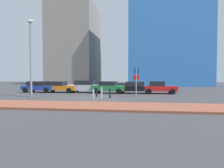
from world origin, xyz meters
TOP-DOWN VIEW (x-y plane):
  - ground_plane at (0.00, 0.00)m, footprint 120.00×120.00m
  - sidewalk_brick at (0.00, -5.81)m, footprint 40.00×3.72m
  - parked_car_blue at (-8.65, 5.84)m, footprint 4.34×2.16m
  - parked_car_orange at (-5.89, 6.01)m, footprint 4.53×2.24m
  - parked_car_silver at (-2.52, 6.17)m, footprint 4.40×2.16m
  - parked_car_green at (0.53, 5.55)m, footprint 4.18×2.16m
  - parked_car_black at (3.70, 5.80)m, footprint 4.65×2.32m
  - parked_car_red at (6.53, 5.85)m, footprint 4.01×2.00m
  - parking_sign_post at (3.97, 1.07)m, footprint 0.60×0.10m
  - parking_meter at (-2.38, 1.86)m, footprint 0.18×0.14m
  - street_lamp at (-6.27, -0.23)m, footprint 0.70×0.36m
  - traffic_bollard_near at (1.56, -0.04)m, footprint 0.16×0.16m
  - traffic_bollard_mid at (0.02, 1.17)m, footprint 0.17×0.17m
  - traffic_bollard_far at (0.84, -0.50)m, footprint 0.16×0.16m
  - traffic_bollard_edge at (0.17, -0.91)m, footprint 0.16×0.16m
  - building_colorful_midrise at (10.31, 31.23)m, footprint 17.32×14.71m
  - building_under_construction at (-13.85, 36.30)m, footprint 11.73×14.65m

SIDE VIEW (x-z plane):
  - ground_plane at x=0.00m, z-range 0.00..0.00m
  - sidewalk_brick at x=0.00m, z-range 0.00..0.14m
  - traffic_bollard_mid at x=0.02m, z-range 0.00..0.89m
  - traffic_bollard_edge at x=0.17m, z-range 0.00..0.90m
  - traffic_bollard_near at x=1.56m, z-range 0.00..0.91m
  - traffic_bollard_far at x=0.84m, z-range 0.00..1.04m
  - parked_car_orange at x=-5.89m, z-range 0.02..1.44m
  - parked_car_black at x=3.70m, z-range 0.03..1.45m
  - parked_car_red at x=6.53m, z-range 0.01..1.47m
  - parked_car_blue at x=-8.65m, z-range 0.04..1.46m
  - parked_car_green at x=0.53m, z-range 0.03..1.49m
  - parked_car_silver at x=-2.52m, z-range 0.04..1.57m
  - parking_meter at x=-2.38m, z-range 0.21..1.62m
  - parking_sign_post at x=3.97m, z-range 0.37..3.24m
  - street_lamp at x=-6.27m, z-range 0.63..8.21m
  - building_under_construction at x=-13.85m, z-range 0.00..20.99m
  - building_colorful_midrise at x=10.31m, z-range 0.00..28.00m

